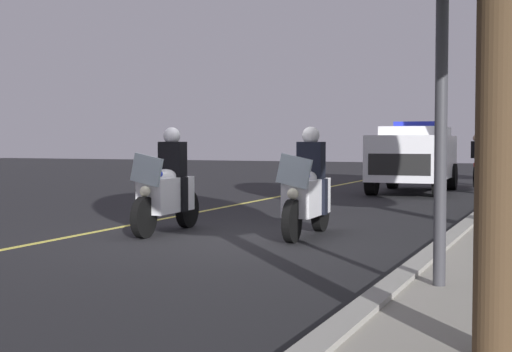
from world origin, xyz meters
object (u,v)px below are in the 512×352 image
(police_motorcycle_lead_left, at_px, (167,190))
(cyclist_background, at_px, (476,161))
(traffic_light, at_px, (442,3))
(police_suv, at_px, (414,156))
(police_motorcycle_lead_right, at_px, (307,192))

(police_motorcycle_lead_left, relative_size, cyclist_background, 1.22)
(traffic_light, bearing_deg, police_motorcycle_lead_left, -123.92)
(police_suv, distance_m, traffic_light, 14.68)
(police_motorcycle_lead_right, xyz_separation_m, cyclist_background, (-14.29, 0.92, 0.14))
(police_suv, height_order, traffic_light, traffic_light)
(police_motorcycle_lead_left, height_order, police_suv, police_suv)
(police_suv, relative_size, cyclist_background, 2.82)
(police_motorcycle_lead_right, xyz_separation_m, police_suv, (-10.57, -0.39, 0.37))
(cyclist_background, distance_m, traffic_light, 18.17)
(police_suv, xyz_separation_m, traffic_light, (14.27, 3.00, 1.74))
(police_motorcycle_lead_right, bearing_deg, traffic_light, 35.29)
(police_motorcycle_lead_right, distance_m, cyclist_background, 14.32)
(police_motorcycle_lead_right, distance_m, police_suv, 10.58)
(police_motorcycle_lead_right, bearing_deg, cyclist_background, 176.32)
(police_motorcycle_lead_right, height_order, cyclist_background, police_motorcycle_lead_right)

